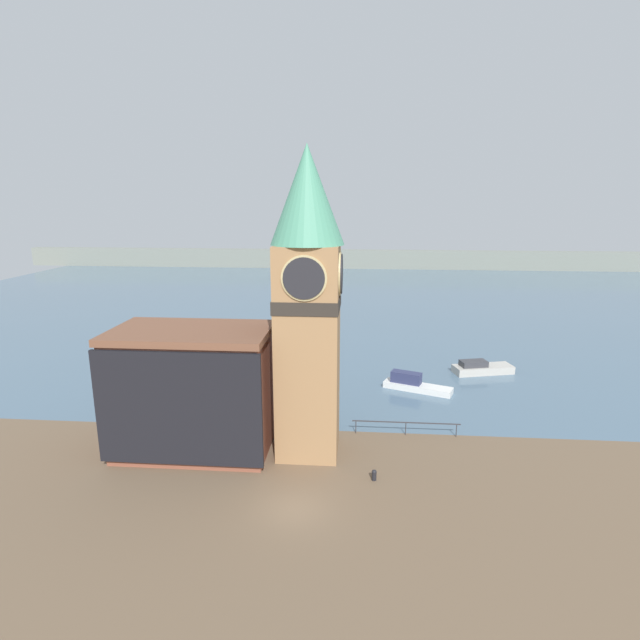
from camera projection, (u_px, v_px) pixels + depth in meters
The scene contains 9 objects.
ground_plane at pixel (294, 509), 30.06m from camera, with size 160.00×160.00×0.00m, color brown.
water at pixel (341, 295), 98.53m from camera, with size 160.00×120.00×0.00m.
far_shoreline at pixel (347, 259), 136.72m from camera, with size 180.00×3.00×5.00m.
pier_railing at pixel (406, 424), 39.33m from camera, with size 8.48×0.08×1.09m.
clock_tower at pixel (308, 298), 34.40m from camera, with size 4.98×4.98×21.73m.
pier_building at pixel (193, 390), 36.32m from camera, with size 11.41×6.85×9.20m.
boat_near at pixel (414, 384), 48.81m from camera, with size 6.73×3.89×1.70m.
boat_far at pixel (481, 368), 53.58m from camera, with size 6.63×3.56×1.43m.
mooring_bollard_near at pixel (374, 475), 33.04m from camera, with size 0.33×0.33×0.75m.
Camera 1 is at (3.71, -26.36, 18.09)m, focal length 28.00 mm.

